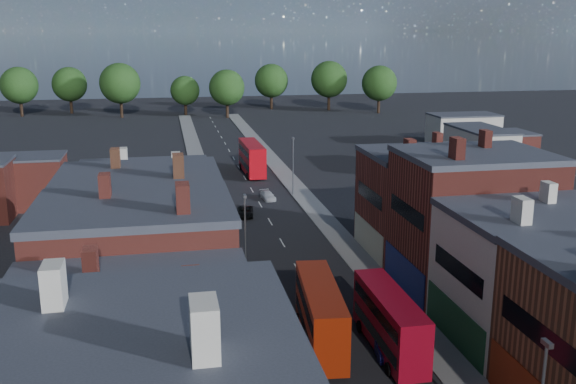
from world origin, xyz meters
name	(u,v)px	position (x,y,z in m)	size (l,w,h in m)	color
pavement_west	(214,220)	(-6.50, 50.00, 0.06)	(3.00, 200.00, 0.12)	gray
pavement_east	(319,214)	(6.50, 50.00, 0.06)	(3.00, 200.00, 0.12)	gray
lamp_post_2	(245,232)	(-5.20, 30.00, 4.70)	(0.25, 0.70, 8.12)	slate
lamp_post_3	(293,162)	(5.20, 60.00, 4.70)	(0.25, 0.70, 8.12)	slate
bus_0	(320,313)	(-1.50, 16.77, 2.47)	(3.43, 10.78, 4.58)	#A32209
bus_1	(390,321)	(3.07, 14.97, 2.34)	(2.56, 10.03, 4.33)	#A9091E
bus_2	(252,157)	(1.50, 74.56, 2.69)	(3.12, 11.60, 4.98)	#B90811
car_1	(384,345)	(2.62, 14.65, 0.66)	(1.41, 4.03, 1.33)	#141357
car_2	(245,212)	(-2.65, 50.81, 0.59)	(1.96, 4.24, 1.18)	black
car_3	(268,196)	(1.39, 58.33, 0.54)	(1.52, 3.74, 1.09)	silver
ped_3	(409,319)	(5.58, 17.43, 1.07)	(1.11, 0.51, 1.90)	#5F5B51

